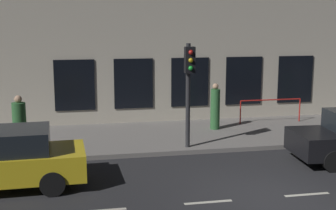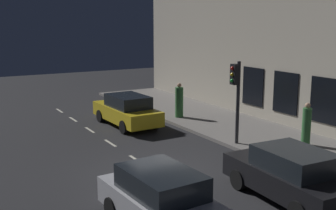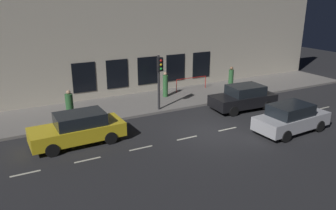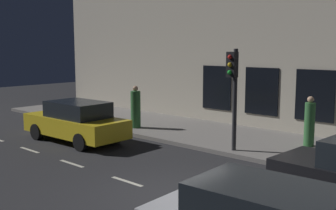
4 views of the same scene
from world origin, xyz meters
name	(u,v)px [view 4 (image 4 of 4)]	position (x,y,z in m)	size (l,w,h in m)	color
ground_plane	(170,195)	(0.00, 0.00, 0.00)	(60.00, 60.00, 0.00)	#28282B
sidewalk	(287,148)	(6.25, 0.00, 0.07)	(4.50, 32.00, 0.15)	gray
building_facade	(321,37)	(8.80, 0.00, 4.05)	(0.65, 32.00, 8.13)	beige
lane_centre_line	(202,206)	(0.00, -1.00, 0.00)	(0.12, 27.20, 0.01)	beige
traffic_light	(233,82)	(4.31, 1.06, 2.49)	(0.49, 0.32, 3.46)	#2D2D30
parked_car_1	(76,121)	(1.96, 6.71, 0.79)	(2.00, 4.57, 1.58)	gold
pedestrian_1	(136,109)	(4.92, 6.48, 0.99)	(0.54, 0.54, 1.84)	#336B38
pedestrian_2	(310,123)	(6.73, -0.59, 0.98)	(0.42, 0.42, 1.79)	#336B38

